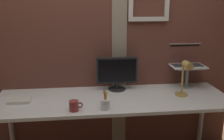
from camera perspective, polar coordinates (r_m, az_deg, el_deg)
brick_wall_back at (r=2.71m, az=-3.48°, el=6.55°), size 3.03×0.16×2.47m
desk at (r=2.48m, az=0.26°, el=-7.64°), size 2.24×0.71×0.75m
monitor at (r=2.62m, az=1.12°, el=-0.45°), size 0.42×0.18×0.34m
laptop_stand at (r=2.82m, az=16.48°, el=-0.73°), size 0.28×0.22×0.22m
laptop at (r=2.85m, az=16.18°, el=2.22°), size 0.36×0.28×0.23m
desk_lamp at (r=2.50m, az=16.02°, el=-1.05°), size 0.12×0.20×0.36m
pen_cup at (r=2.19m, az=-1.56°, el=-7.63°), size 0.08×0.08×0.17m
coffee_mug at (r=2.19m, az=-8.45°, el=-7.92°), size 0.12×0.08×0.09m
paper_clutter_stack at (r=2.51m, az=-19.98°, el=-6.41°), size 0.20×0.14×0.03m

